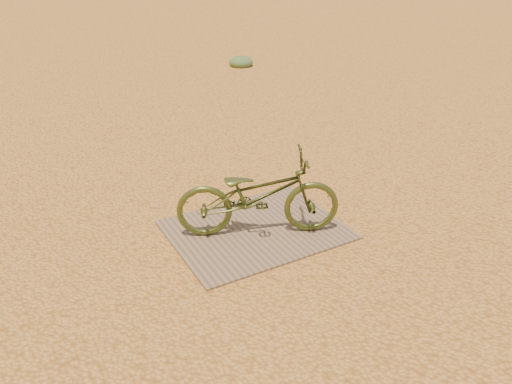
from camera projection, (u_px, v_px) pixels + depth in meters
ground at (255, 229)px, 4.98m from camera, size 120.00×120.00×0.00m
plywood_board at (256, 230)px, 4.95m from camera, size 1.65×1.28×0.02m
bicycle at (258, 195)px, 4.71m from camera, size 1.64×1.13×0.82m
kale_b at (241, 66)px, 11.39m from camera, size 0.54×0.54×0.30m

